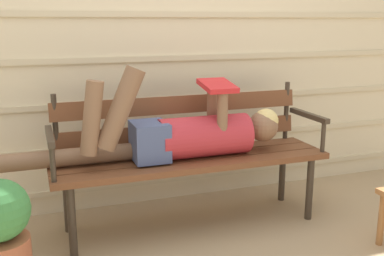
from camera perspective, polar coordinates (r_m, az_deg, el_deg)
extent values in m
plane|color=tan|center=(2.74, 1.21, -13.48)|extent=(12.00, 12.00, 0.00)
cube|color=beige|center=(3.08, -3.18, 11.47)|extent=(4.15, 0.06, 2.27)
cube|color=beige|center=(3.23, -2.77, -6.45)|extent=(4.15, 0.02, 0.04)
cube|color=beige|center=(3.15, -2.83, -1.58)|extent=(4.15, 0.02, 0.04)
cube|color=beige|center=(3.09, -2.89, 3.52)|extent=(4.15, 0.02, 0.04)
cube|color=beige|center=(3.05, -2.96, 8.78)|extent=(4.15, 0.02, 0.04)
cube|color=beige|center=(3.04, -3.02, 14.13)|extent=(4.15, 0.02, 0.04)
cube|color=brown|center=(2.60, 1.06, -4.94)|extent=(1.66, 0.13, 0.04)
cube|color=brown|center=(2.73, 0.00, -4.05)|extent=(1.66, 0.13, 0.04)
cube|color=brown|center=(2.86, -0.97, -3.24)|extent=(1.66, 0.13, 0.04)
cube|color=brown|center=(2.88, -1.39, -0.50)|extent=(1.59, 0.05, 0.11)
cube|color=brown|center=(2.85, -1.41, 2.99)|extent=(1.59, 0.05, 0.11)
cylinder|color=#382D23|center=(2.73, -16.82, 0.04)|extent=(0.03, 0.03, 0.39)
cylinder|color=#382D23|center=(3.18, 11.79, 2.18)|extent=(0.03, 0.03, 0.39)
cylinder|color=#382D23|center=(2.51, -14.88, -11.47)|extent=(0.04, 0.04, 0.40)
cylinder|color=#382D23|center=(2.98, 14.61, -7.45)|extent=(0.04, 0.04, 0.40)
cylinder|color=#382D23|center=(2.82, -15.49, -8.70)|extent=(0.04, 0.04, 0.40)
cylinder|color=#382D23|center=(3.24, 11.30, -5.54)|extent=(0.04, 0.04, 0.40)
cube|color=#382D23|center=(2.52, -17.50, -0.98)|extent=(0.04, 0.41, 0.03)
cylinder|color=#382D23|center=(2.39, -17.15, -4.25)|extent=(0.03, 0.03, 0.20)
cube|color=#382D23|center=(3.03, 14.50, 1.55)|extent=(0.04, 0.41, 0.03)
cylinder|color=#382D23|center=(2.92, 16.21, -1.01)|extent=(0.03, 0.03, 0.20)
cylinder|color=#B72D38|center=(2.71, 1.53, -1.05)|extent=(0.55, 0.25, 0.25)
cube|color=#475684|center=(2.62, -5.36, -1.66)|extent=(0.20, 0.23, 0.22)
sphere|color=brown|center=(2.87, 8.93, 0.21)|extent=(0.19, 0.19, 0.19)
sphere|color=#E0C67A|center=(2.87, 9.30, 0.88)|extent=(0.16, 0.16, 0.16)
cylinder|color=brown|center=(2.47, -9.00, 2.43)|extent=(0.29, 0.11, 0.47)
cylinder|color=brown|center=(2.46, -12.51, 1.22)|extent=(0.15, 0.09, 0.41)
cylinder|color=brown|center=(2.62, -16.16, -3.65)|extent=(0.82, 0.10, 0.10)
cylinder|color=brown|center=(2.64, 3.85, 1.72)|extent=(0.06, 0.06, 0.29)
cylinder|color=brown|center=(2.78, 2.54, 2.35)|extent=(0.06, 0.06, 0.29)
cube|color=red|center=(2.69, 3.22, 5.36)|extent=(0.19, 0.26, 0.06)
cylinder|color=#9E6638|center=(2.79, 22.76, -10.59)|extent=(0.04, 0.04, 0.31)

